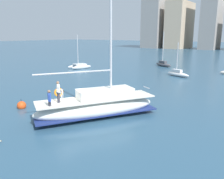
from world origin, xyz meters
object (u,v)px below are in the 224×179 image
Objects in this scene: moored_ketch_distant at (80,66)px; moored_catamaran at (178,73)px; main_sailboat at (98,105)px; moored_cutter_right at (163,64)px; mooring_buoy at (22,106)px.

moored_catamaran is at bearing 8.69° from moored_ketch_distant.
main_sailboat is 31.46m from moored_cutter_right.
moored_cutter_right is at bearing 92.64° from mooring_buoy.
moored_ketch_distant is at bearing -171.31° from moored_catamaran.
moored_catamaran is 18.22m from moored_ketch_distant.
moored_catamaran is 0.75× the size of moored_cutter_right.
mooring_buoy is (12.96, -20.63, -0.28)m from moored_ketch_distant.
moored_cutter_right is at bearing 46.39° from moored_ketch_distant.
moored_catamaran is at bearing 94.48° from main_sailboat.
moored_ketch_distant is at bearing 122.13° from mooring_buoy.
main_sailboat reaches higher than moored_ketch_distant.
mooring_buoy is (1.50, -32.66, -0.26)m from moored_cutter_right.
main_sailboat is 12.46× the size of mooring_buoy.
moored_cutter_right reaches higher than moored_ketch_distant.
main_sailboat is at bearing -85.52° from moored_catamaran.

